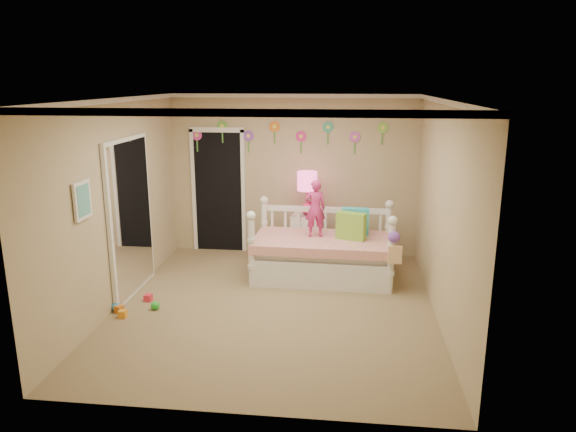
# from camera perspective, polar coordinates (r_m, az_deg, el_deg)

# --- Properties ---
(floor) EXTENTS (4.00, 4.50, 0.01)m
(floor) POSITION_cam_1_polar(r_m,az_deg,el_deg) (6.86, -1.42, -9.75)
(floor) COLOR #7F684C
(floor) RESTS_ON ground
(ceiling) EXTENTS (4.00, 4.50, 0.01)m
(ceiling) POSITION_cam_1_polar(r_m,az_deg,el_deg) (6.26, -1.57, 12.50)
(ceiling) COLOR white
(ceiling) RESTS_ON floor
(back_wall) EXTENTS (4.00, 0.01, 2.60)m
(back_wall) POSITION_cam_1_polar(r_m,az_deg,el_deg) (8.63, 0.58, 4.34)
(back_wall) COLOR tan
(back_wall) RESTS_ON floor
(left_wall) EXTENTS (0.01, 4.50, 2.60)m
(left_wall) POSITION_cam_1_polar(r_m,az_deg,el_deg) (7.00, -17.94, 1.25)
(left_wall) COLOR tan
(left_wall) RESTS_ON floor
(right_wall) EXTENTS (0.01, 4.50, 2.60)m
(right_wall) POSITION_cam_1_polar(r_m,az_deg,el_deg) (6.48, 16.32, 0.36)
(right_wall) COLOR tan
(right_wall) RESTS_ON floor
(crown_molding) EXTENTS (4.00, 4.50, 0.06)m
(crown_molding) POSITION_cam_1_polar(r_m,az_deg,el_deg) (6.26, -1.56, 12.22)
(crown_molding) COLOR white
(crown_molding) RESTS_ON ceiling
(daybed) EXTENTS (2.04, 1.14, 1.09)m
(daybed) POSITION_cam_1_polar(r_m,az_deg,el_deg) (7.67, 3.75, -2.79)
(daybed) COLOR white
(daybed) RESTS_ON floor
(pillow_turquoise) EXTENTS (0.40, 0.16, 0.40)m
(pillow_turquoise) POSITION_cam_1_polar(r_m,az_deg,el_deg) (7.81, 7.23, -0.58)
(pillow_turquoise) COLOR #29C2CE
(pillow_turquoise) RESTS_ON daybed
(pillow_lime) EXTENTS (0.44, 0.28, 0.39)m
(pillow_lime) POSITION_cam_1_polar(r_m,az_deg,el_deg) (7.56, 6.80, -1.08)
(pillow_lime) COLOR #80BB39
(pillow_lime) RESTS_ON daybed
(child) EXTENTS (0.34, 0.27, 0.83)m
(child) POSITION_cam_1_polar(r_m,az_deg,el_deg) (7.60, 2.93, 0.81)
(child) COLOR #CE2E7D
(child) RESTS_ON daybed
(nightstand) EXTENTS (0.50, 0.41, 0.76)m
(nightstand) POSITION_cam_1_polar(r_m,az_deg,el_deg) (8.42, 2.02, -2.37)
(nightstand) COLOR white
(nightstand) RESTS_ON floor
(table_lamp) EXTENTS (0.31, 0.31, 0.69)m
(table_lamp) POSITION_cam_1_polar(r_m,az_deg,el_deg) (8.22, 2.07, 3.20)
(table_lamp) COLOR #CE1B56
(table_lamp) RESTS_ON nightstand
(closet_doorway) EXTENTS (0.90, 0.04, 2.07)m
(closet_doorway) POSITION_cam_1_polar(r_m,az_deg,el_deg) (8.88, -7.50, 2.76)
(closet_doorway) COLOR black
(closet_doorway) RESTS_ON back_wall
(flower_decals) EXTENTS (3.40, 0.02, 0.50)m
(flower_decals) POSITION_cam_1_polar(r_m,az_deg,el_deg) (8.54, -0.03, 8.57)
(flower_decals) COLOR #B2668C
(flower_decals) RESTS_ON back_wall
(mirror_closet) EXTENTS (0.07, 1.30, 2.10)m
(mirror_closet) POSITION_cam_1_polar(r_m,az_deg,el_deg) (7.30, -16.55, -0.13)
(mirror_closet) COLOR white
(mirror_closet) RESTS_ON left_wall
(wall_picture) EXTENTS (0.05, 0.34, 0.42)m
(wall_picture) POSITION_cam_1_polar(r_m,az_deg,el_deg) (6.14, -21.25, 1.60)
(wall_picture) COLOR white
(wall_picture) RESTS_ON left_wall
(hanging_bag) EXTENTS (0.20, 0.16, 0.36)m
(hanging_bag) POSITION_cam_1_polar(r_m,az_deg,el_deg) (7.11, 11.28, -3.43)
(hanging_bag) COLOR beige
(hanging_bag) RESTS_ON daybed
(toy_scatter) EXTENTS (0.90, 1.36, 0.11)m
(toy_scatter) POSITION_cam_1_polar(r_m,az_deg,el_deg) (7.30, -15.27, -8.29)
(toy_scatter) COLOR #996666
(toy_scatter) RESTS_ON floor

